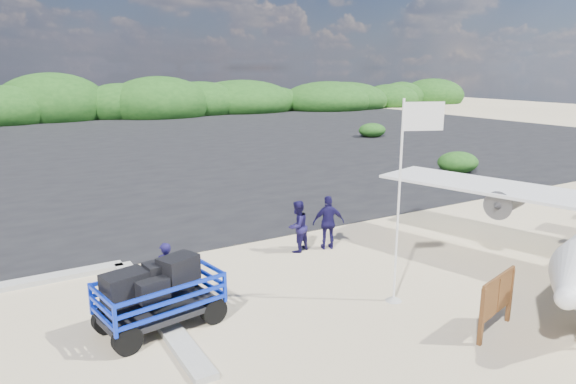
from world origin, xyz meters
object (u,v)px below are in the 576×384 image
crew_b (297,226)px  crew_c (328,222)px  signboard (494,332)px  crew_a (166,272)px  flagpole (393,301)px  baggage_cart (162,328)px  aircraft_large (321,140)px

crew_b → crew_c: bearing=141.6°
signboard → crew_c: (-0.05, 6.66, 0.92)m
crew_a → flagpole: bearing=145.5°
crew_b → crew_c: crew_c is taller
crew_a → crew_b: 5.12m
baggage_cart → crew_b: crew_b is taller
signboard → crew_c: size_ratio=0.96×
baggage_cart → crew_b: bearing=17.6°
aircraft_large → baggage_cart: bearing=33.6°
flagpole → signboard: flagpole is taller
crew_a → crew_c: crew_c is taller
signboard → crew_b: size_ratio=1.01×
flagpole → crew_a: flagpole is taller
crew_b → signboard: bearing=76.8°
baggage_cart → aircraft_large: (21.44, 24.80, 0.00)m
crew_c → aircraft_large: bearing=-102.7°
baggage_cart → crew_b: 6.24m
baggage_cart → flagpole: bearing=-26.0°
crew_a → crew_c: size_ratio=0.87×
crew_b → aircraft_large: 27.17m
baggage_cart → crew_a: size_ratio=1.89×
signboard → aircraft_large: 32.54m
signboard → aircraft_large: size_ratio=0.12×
aircraft_large → signboard: bearing=47.3°
crew_a → crew_b: size_ratio=0.92×
crew_b → aircraft_large: bearing=-147.9°
baggage_cart → aircraft_large: bearing=39.8°
flagpole → signboard: 2.61m
signboard → flagpole: bearing=94.5°
baggage_cart → flagpole: size_ratio=0.57×
crew_b → aircraft_large: aircraft_large is taller
flagpole → crew_c: (0.83, 4.20, 0.92)m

